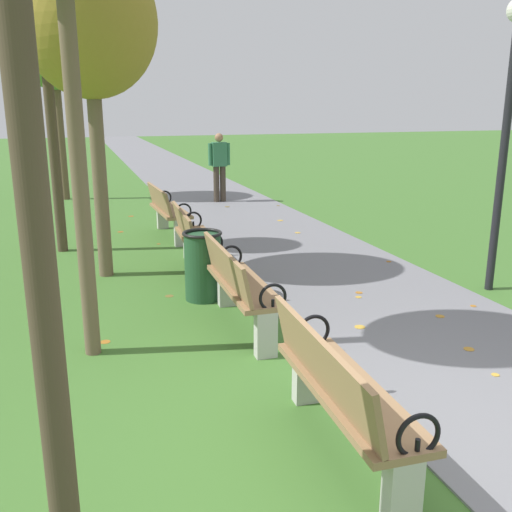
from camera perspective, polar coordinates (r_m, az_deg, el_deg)
ground_plane at (r=4.34m, az=14.58°, el=-17.72°), size 80.00×80.00×0.00m
paved_walkway at (r=21.43m, az=-8.81°, el=8.63°), size 2.63×44.00×0.02m
park_bench_1 at (r=3.90m, az=8.37°, el=-13.12°), size 0.53×1.62×0.90m
park_bench_2 at (r=5.94m, az=-1.70°, el=-2.92°), size 0.50×1.61×0.90m
park_bench_3 at (r=8.04m, az=-6.17°, el=1.76°), size 0.54×1.62×0.90m
park_bench_4 at (r=10.26m, az=-8.84°, el=4.54°), size 0.55×1.62×0.90m
tree_3 at (r=7.95m, az=-16.35°, el=21.31°), size 1.71×1.71×4.24m
tree_4 at (r=9.56m, az=-20.46°, el=20.12°), size 1.13×1.13×4.02m
tree_5 at (r=14.98m, az=-19.59°, el=19.18°), size 1.87×1.87×4.68m
pedestrian_walking at (r=13.78m, az=-3.68°, el=9.18°), size 0.53×0.22×1.62m
trash_bin at (r=6.91m, az=-5.33°, el=-0.94°), size 0.48×0.48×0.84m
lamp_post at (r=7.60m, az=23.93°, el=13.72°), size 0.28×0.28×3.48m
scattered_leaves at (r=8.44m, az=1.01°, el=-0.80°), size 4.45×11.26×0.02m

